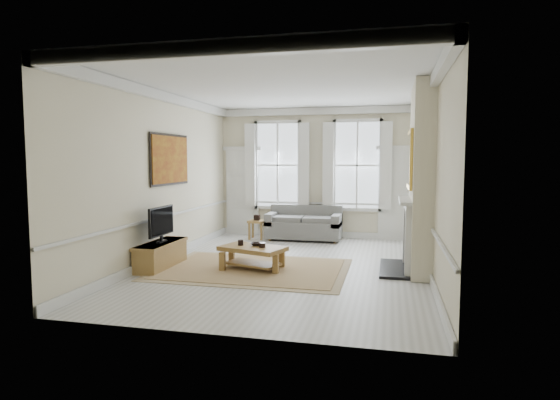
% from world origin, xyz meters
% --- Properties ---
extents(floor, '(7.20, 7.20, 0.00)m').
position_xyz_m(floor, '(0.00, 0.00, 0.00)').
color(floor, '#B7B5AD').
rests_on(floor, ground).
extents(ceiling, '(7.20, 7.20, 0.00)m').
position_xyz_m(ceiling, '(0.00, 0.00, 3.40)').
color(ceiling, white).
rests_on(ceiling, back_wall).
extents(back_wall, '(5.20, 0.00, 5.20)m').
position_xyz_m(back_wall, '(0.00, 3.60, 1.70)').
color(back_wall, beige).
rests_on(back_wall, floor).
extents(left_wall, '(0.00, 7.20, 7.20)m').
position_xyz_m(left_wall, '(-2.60, 0.00, 1.70)').
color(left_wall, beige).
rests_on(left_wall, floor).
extents(right_wall, '(0.00, 7.20, 7.20)m').
position_xyz_m(right_wall, '(2.60, 0.00, 1.70)').
color(right_wall, beige).
rests_on(right_wall, floor).
extents(window_left, '(1.26, 0.20, 2.20)m').
position_xyz_m(window_left, '(-1.05, 3.55, 1.90)').
color(window_left, '#B2BCC6').
rests_on(window_left, back_wall).
extents(window_right, '(1.26, 0.20, 2.20)m').
position_xyz_m(window_right, '(1.05, 3.55, 1.90)').
color(window_right, '#B2BCC6').
rests_on(window_right, back_wall).
extents(door_left, '(0.90, 0.08, 2.30)m').
position_xyz_m(door_left, '(-2.05, 3.56, 1.15)').
color(door_left, silver).
rests_on(door_left, floor).
extents(door_right, '(0.90, 0.08, 2.30)m').
position_xyz_m(door_right, '(2.05, 3.56, 1.15)').
color(door_right, silver).
rests_on(door_right, floor).
extents(painting, '(0.05, 1.66, 1.06)m').
position_xyz_m(painting, '(-2.56, 0.30, 2.05)').
color(painting, '#A67B1C').
rests_on(painting, left_wall).
extents(chimney_breast, '(0.35, 1.70, 3.38)m').
position_xyz_m(chimney_breast, '(2.43, 0.20, 1.70)').
color(chimney_breast, beige).
rests_on(chimney_breast, floor).
extents(hearth, '(0.55, 1.50, 0.05)m').
position_xyz_m(hearth, '(2.00, 0.20, 0.03)').
color(hearth, black).
rests_on(hearth, floor).
extents(fireplace, '(0.21, 1.45, 1.33)m').
position_xyz_m(fireplace, '(2.20, 0.20, 0.73)').
color(fireplace, silver).
rests_on(fireplace, floor).
extents(mirror, '(0.06, 1.26, 1.06)m').
position_xyz_m(mirror, '(2.21, 0.20, 2.05)').
color(mirror, gold).
rests_on(mirror, chimney_breast).
extents(sofa, '(1.88, 0.91, 0.87)m').
position_xyz_m(sofa, '(-0.24, 3.11, 0.36)').
color(sofa, '#585755').
rests_on(sofa, floor).
extents(side_table, '(0.43, 0.43, 0.49)m').
position_xyz_m(side_table, '(-1.44, 2.88, 0.38)').
color(side_table, brown).
rests_on(side_table, floor).
extents(rug, '(3.50, 2.60, 0.02)m').
position_xyz_m(rug, '(-0.59, -0.37, 0.01)').
color(rug, tan).
rests_on(rug, floor).
extents(coffee_table, '(1.32, 1.00, 0.44)m').
position_xyz_m(coffee_table, '(-0.59, -0.37, 0.36)').
color(coffee_table, brown).
rests_on(coffee_table, rug).
extents(ceramic_pot_a, '(0.10, 0.10, 0.10)m').
position_xyz_m(ceramic_pot_a, '(-0.84, -0.32, 0.49)').
color(ceramic_pot_a, black).
rests_on(ceramic_pot_a, coffee_table).
extents(ceramic_pot_b, '(0.12, 0.12, 0.09)m').
position_xyz_m(ceramic_pot_b, '(-0.39, -0.42, 0.48)').
color(ceramic_pot_b, black).
rests_on(ceramic_pot_b, coffee_table).
extents(bowl, '(0.23, 0.23, 0.06)m').
position_xyz_m(bowl, '(-0.54, -0.27, 0.47)').
color(bowl, black).
rests_on(bowl, coffee_table).
extents(tv_stand, '(0.44, 1.37, 0.49)m').
position_xyz_m(tv_stand, '(-2.34, -0.61, 0.24)').
color(tv_stand, brown).
rests_on(tv_stand, floor).
extents(tv, '(0.08, 0.90, 0.68)m').
position_xyz_m(tv, '(-2.32, -0.61, 0.88)').
color(tv, black).
rests_on(tv, tv_stand).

